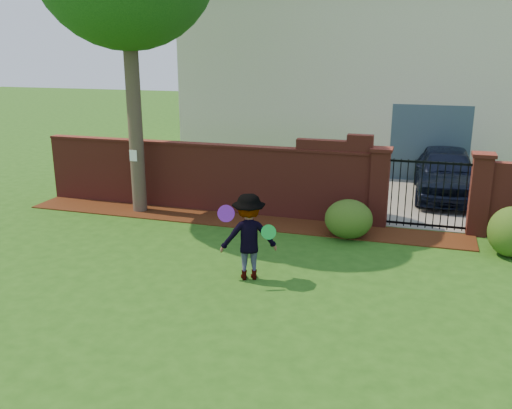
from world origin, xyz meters
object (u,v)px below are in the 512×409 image
(man, at_px, (249,237))
(frisbee_green, at_px, (269,232))
(frisbee_purple, at_px, (226,213))
(car, at_px, (447,174))

(man, distance_m, frisbee_green, 0.45)
(frisbee_green, bearing_deg, frisbee_purple, -163.45)
(car, bearing_deg, frisbee_purple, -120.03)
(frisbee_purple, relative_size, frisbee_green, 1.12)
(car, distance_m, man, 7.76)
(man, relative_size, frisbee_purple, 5.34)
(car, relative_size, man, 2.58)
(frisbee_green, bearing_deg, car, 65.59)
(car, xyz_separation_m, frisbee_green, (-3.17, -6.99, 0.27))
(man, bearing_deg, car, -140.30)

